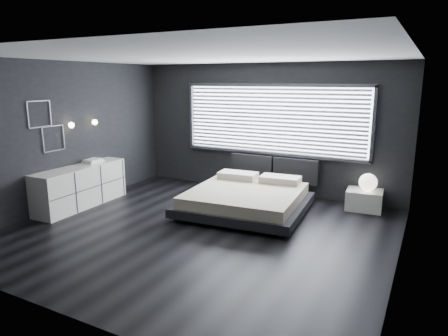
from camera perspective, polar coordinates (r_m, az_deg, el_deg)
The scene contains 12 objects.
room at distance 6.33m, azimuth -3.60°, elevation 2.94°, with size 6.04×6.00×2.80m.
window at distance 8.62m, azimuth 6.96°, elevation 6.84°, with size 4.14×0.09×1.52m.
headboard at distance 8.71m, azimuth 7.08°, elevation -0.04°, with size 1.96×0.16×0.52m.
sconce_near at distance 8.20m, azimuth -20.99°, elevation 5.75°, with size 0.18×0.11×0.11m.
sconce_far at distance 8.61m, azimuth -17.99°, elevation 6.25°, with size 0.18×0.11×0.11m.
wall_art_upper at distance 7.87m, azimuth -24.86°, elevation 7.00°, with size 0.01×0.48×0.48m.
wall_art_lower at distance 8.08m, azimuth -23.15°, elevation 3.90°, with size 0.01×0.48×0.48m.
bed at distance 7.53m, azimuth 3.17°, elevation -4.36°, with size 2.37×2.28×0.57m.
nightstand at distance 8.15m, azimuth 19.40°, elevation -4.31°, with size 0.66×0.55×0.38m, color white.
orb_lamp at distance 8.03m, azimuth 19.89°, elevation -1.92°, with size 0.34×0.34×0.34m, color white.
dresser at distance 8.34m, azimuth -19.80°, elevation -2.45°, with size 0.64×2.02×0.80m.
book_stack at distance 8.52m, azimuth -18.19°, elevation 0.98°, with size 0.29×0.38×0.08m.
Camera 1 is at (3.26, -5.32, 2.45)m, focal length 32.00 mm.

